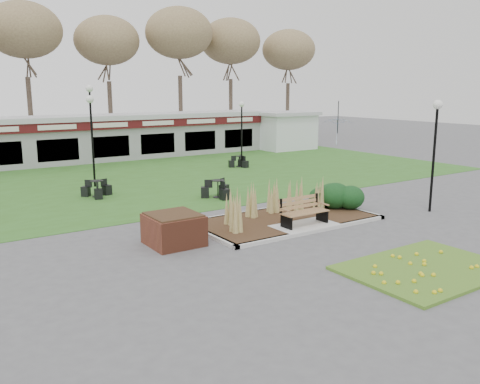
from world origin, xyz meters
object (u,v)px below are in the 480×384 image
brick_planter (174,229)px  bistro_set_d (218,192)px  park_bench (303,211)px  bistro_set_b (97,191)px  lamp_post_near_right (436,131)px  service_hut (285,130)px  bistro_set_c (239,163)px  food_pavilion (103,137)px  lamp_post_mid_right (91,109)px  patio_umbrella (338,132)px  lamp_post_mid_left (91,121)px  lamp_post_far_right (242,120)px

brick_planter → bistro_set_d: (4.51, 4.86, -0.21)m
park_bench → bistro_set_b: 9.57m
park_bench → lamp_post_near_right: 6.11m
brick_planter → bistro_set_d: size_ratio=1.06×
lamp_post_near_right → service_hut: bearing=66.9°
park_bench → bistro_set_c: bearing=65.4°
food_pavilion → bistro_set_c: food_pavilion is taller
food_pavilion → lamp_post_mid_right: 5.30m
park_bench → bistro_set_d: (0.11, 5.62, -0.32)m
patio_umbrella → food_pavilion: bearing=153.7°
service_hut → bistro_set_d: size_ratio=3.11×
brick_planter → lamp_post_mid_left: size_ratio=0.35×
brick_planter → lamp_post_mid_left: bearing=84.7°
park_bench → patio_umbrella: patio_umbrella is taller
bistro_set_b → patio_umbrella: (18.18, 4.12, 1.41)m
lamp_post_near_right → lamp_post_mid_right: bearing=115.1°
food_pavilion → lamp_post_far_right: bearing=-54.6°
lamp_post_near_right → lamp_post_mid_left: 14.89m
service_hut → bistro_set_c: size_ratio=3.70×
lamp_post_far_right → bistro_set_c: size_ratio=3.23×
brick_planter → lamp_post_far_right: bearing=48.2°
bistro_set_b → patio_umbrella: size_ratio=0.48×
lamp_post_near_right → bistro_set_c: 13.42m
lamp_post_near_right → patio_umbrella: size_ratio=1.54×
bistro_set_b → bistro_set_d: size_ratio=0.92×
lamp_post_far_right → patio_umbrella: (8.50, 0.86, -1.13)m
service_hut → bistro_set_b: (-17.62, -9.12, -1.20)m
park_bench → lamp_post_mid_left: size_ratio=0.40×
bistro_set_d → food_pavilion: bearing=90.4°
park_bench → lamp_post_mid_left: lamp_post_mid_left is taller
lamp_post_far_right → bistro_set_c: 2.58m
service_hut → bistro_set_b: bearing=-152.6°
food_pavilion → lamp_post_mid_left: 9.56m
food_pavilion → bistro_set_d: bearing=-89.6°
park_bench → lamp_post_near_right: size_ratio=0.41×
lamp_post_mid_left → food_pavilion: bearing=68.5°
lamp_post_mid_left → lamp_post_mid_right: bearing=72.4°
lamp_post_mid_right → lamp_post_far_right: lamp_post_mid_right is taller
park_bench → lamp_post_mid_left: 11.76m
park_bench → bistro_set_b: bearing=115.5°
service_hut → patio_umbrella: 5.04m
bistro_set_d → service_hut: bearing=42.2°
lamp_post_mid_left → lamp_post_far_right: bearing=5.9°
park_bench → brick_planter: 4.47m
patio_umbrella → bistro_set_c: bearing=-176.2°
bistro_set_b → brick_planter: bearing=-92.0°
brick_planter → patio_umbrella: (18.46, 12.00, 1.19)m
lamp_post_near_right → lamp_post_far_right: lamp_post_near_right is taller
service_hut → lamp_post_mid_right: size_ratio=0.92×
lamp_post_far_right → bistro_set_b: size_ratio=2.97×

